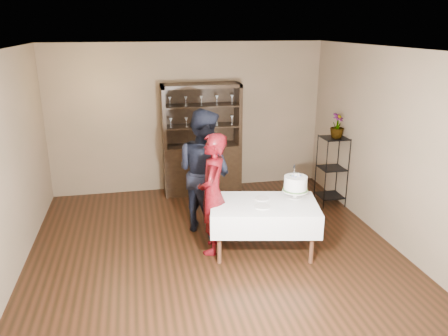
% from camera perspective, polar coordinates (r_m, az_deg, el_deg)
% --- Properties ---
extents(floor, '(5.00, 5.00, 0.00)m').
position_cam_1_polar(floor, '(6.19, -1.37, -10.53)').
color(floor, black).
rests_on(floor, ground).
extents(ceiling, '(5.00, 5.00, 0.00)m').
position_cam_1_polar(ceiling, '(5.44, -1.59, 15.27)').
color(ceiling, silver).
rests_on(ceiling, back_wall).
extents(back_wall, '(5.00, 0.02, 2.70)m').
position_cam_1_polar(back_wall, '(8.07, -4.68, 6.52)').
color(back_wall, brown).
rests_on(back_wall, floor).
extents(wall_left, '(0.02, 5.00, 2.70)m').
position_cam_1_polar(wall_left, '(5.79, -26.58, -0.09)').
color(wall_left, brown).
rests_on(wall_left, floor).
extents(wall_right, '(0.02, 5.00, 2.70)m').
position_cam_1_polar(wall_right, '(6.57, 20.53, 2.70)').
color(wall_right, brown).
rests_on(wall_right, floor).
extents(china_hutch, '(1.40, 0.48, 2.00)m').
position_cam_1_polar(china_hutch, '(8.03, -2.91, 1.44)').
color(china_hutch, black).
rests_on(china_hutch, floor).
extents(plant_etagere, '(0.42, 0.42, 1.20)m').
position_cam_1_polar(plant_etagere, '(7.67, 13.91, -0.01)').
color(plant_etagere, black).
rests_on(plant_etagere, floor).
extents(cake_table, '(1.57, 1.15, 0.71)m').
position_cam_1_polar(cake_table, '(5.94, 5.23, -6.10)').
color(cake_table, silver).
rests_on(cake_table, floor).
extents(woman, '(0.57, 0.70, 1.66)m').
position_cam_1_polar(woman, '(5.83, -1.51, -3.41)').
color(woman, '#330407').
rests_on(woman, floor).
extents(man, '(1.11, 1.15, 1.86)m').
position_cam_1_polar(man, '(6.42, -2.63, -0.41)').
color(man, black).
rests_on(man, floor).
extents(cake, '(0.39, 0.39, 0.49)m').
position_cam_1_polar(cake, '(6.04, 9.32, -2.13)').
color(cake, beige).
rests_on(cake, cake_table).
extents(plate_near, '(0.24, 0.24, 0.01)m').
position_cam_1_polar(plate_near, '(5.75, 5.00, -5.04)').
color(plate_near, beige).
rests_on(plate_near, cake_table).
extents(plate_far, '(0.20, 0.20, 0.01)m').
position_cam_1_polar(plate_far, '(6.00, 4.97, -4.00)').
color(plate_far, beige).
rests_on(plate_far, cake_table).
extents(potted_plant, '(0.32, 0.32, 0.41)m').
position_cam_1_polar(potted_plant, '(7.47, 14.58, 5.37)').
color(potted_plant, '#436C33').
rests_on(potted_plant, plant_etagere).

